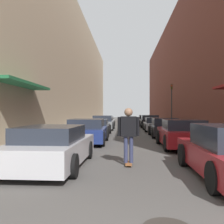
{
  "coord_description": "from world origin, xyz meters",
  "views": [
    {
      "loc": [
        -0.26,
        -1.33,
        1.64
      ],
      "look_at": [
        -0.99,
        12.65,
        1.66
      ],
      "focal_mm": 40.0,
      "sensor_mm": 36.0,
      "label": 1
    }
  ],
  "objects_px": {
    "parked_car_left_1": "(87,131)",
    "parked_car_right_3": "(154,124)",
    "parked_car_left_3": "(103,123)",
    "traffic_light": "(172,102)",
    "parked_car_right_5": "(145,120)",
    "skateboarder": "(128,130)",
    "parked_car_right_2": "(164,128)",
    "parked_car_left_0": "(53,147)",
    "parked_car_right_4": "(150,121)",
    "parked_car_right_1": "(182,134)",
    "parked_car_left_2": "(96,127)",
    "parked_car_left_4": "(106,121)"
  },
  "relations": [
    {
      "from": "parked_car_left_1",
      "to": "parked_car_right_3",
      "type": "xyz_separation_m",
      "value": [
        4.57,
        8.88,
        -0.05
      ]
    },
    {
      "from": "parked_car_left_3",
      "to": "traffic_light",
      "type": "bearing_deg",
      "value": -11.52
    },
    {
      "from": "parked_car_left_1",
      "to": "parked_car_left_3",
      "type": "bearing_deg",
      "value": 90.43
    },
    {
      "from": "parked_car_right_5",
      "to": "skateboarder",
      "type": "relative_size",
      "value": 2.24
    },
    {
      "from": "parked_car_right_2",
      "to": "traffic_light",
      "type": "relative_size",
      "value": 1.01
    },
    {
      "from": "parked_car_left_0",
      "to": "parked_car_left_1",
      "type": "bearing_deg",
      "value": 88.12
    },
    {
      "from": "parked_car_right_4",
      "to": "skateboarder",
      "type": "bearing_deg",
      "value": -97.44
    },
    {
      "from": "parked_car_right_1",
      "to": "skateboarder",
      "type": "bearing_deg",
      "value": -122.71
    },
    {
      "from": "parked_car_left_3",
      "to": "parked_car_right_4",
      "type": "distance_m",
      "value": 6.16
    },
    {
      "from": "parked_car_right_3",
      "to": "parked_car_left_2",
      "type": "bearing_deg",
      "value": -138.0
    },
    {
      "from": "parked_car_left_1",
      "to": "parked_car_right_5",
      "type": "xyz_separation_m",
      "value": [
        4.62,
        19.4,
        -0.01
      ]
    },
    {
      "from": "parked_car_left_4",
      "to": "parked_car_right_1",
      "type": "bearing_deg",
      "value": -74.44
    },
    {
      "from": "parked_car_left_3",
      "to": "traffic_light",
      "type": "relative_size",
      "value": 1.07
    },
    {
      "from": "parked_car_right_2",
      "to": "parked_car_right_5",
      "type": "xyz_separation_m",
      "value": [
        -0.02,
        15.57,
        0.02
      ]
    },
    {
      "from": "skateboarder",
      "to": "parked_car_right_4",
      "type": "bearing_deg",
      "value": 82.56
    },
    {
      "from": "parked_car_left_0",
      "to": "traffic_light",
      "type": "xyz_separation_m",
      "value": [
        6.29,
        14.8,
        1.95
      ]
    },
    {
      "from": "parked_car_right_4",
      "to": "skateboarder",
      "type": "relative_size",
      "value": 2.61
    },
    {
      "from": "parked_car_left_0",
      "to": "parked_car_left_2",
      "type": "height_order",
      "value": "parked_car_left_0"
    },
    {
      "from": "parked_car_left_2",
      "to": "parked_car_right_5",
      "type": "height_order",
      "value": "parked_car_right_5"
    },
    {
      "from": "parked_car_right_2",
      "to": "skateboarder",
      "type": "distance_m",
      "value": 9.51
    },
    {
      "from": "parked_car_right_2",
      "to": "traffic_light",
      "type": "bearing_deg",
      "value": 74.6
    },
    {
      "from": "parked_car_left_1",
      "to": "parked_car_left_4",
      "type": "distance_m",
      "value": 16.09
    },
    {
      "from": "parked_car_left_4",
      "to": "parked_car_left_3",
      "type": "bearing_deg",
      "value": -88.64
    },
    {
      "from": "parked_car_right_4",
      "to": "traffic_light",
      "type": "bearing_deg",
      "value": -74.6
    },
    {
      "from": "parked_car_left_2",
      "to": "parked_car_left_3",
      "type": "bearing_deg",
      "value": 90.14
    },
    {
      "from": "parked_car_left_3",
      "to": "parked_car_left_4",
      "type": "distance_m",
      "value": 5.7
    },
    {
      "from": "parked_car_left_2",
      "to": "parked_car_right_2",
      "type": "distance_m",
      "value": 4.79
    },
    {
      "from": "parked_car_left_0",
      "to": "parked_car_left_3",
      "type": "height_order",
      "value": "parked_car_left_3"
    },
    {
      "from": "parked_car_left_0",
      "to": "parked_car_right_1",
      "type": "xyz_separation_m",
      "value": [
        4.84,
        4.3,
        0.04
      ]
    },
    {
      "from": "parked_car_right_3",
      "to": "traffic_light",
      "type": "xyz_separation_m",
      "value": [
        1.53,
        0.25,
        1.97
      ]
    },
    {
      "from": "skateboarder",
      "to": "parked_car_left_0",
      "type": "bearing_deg",
      "value": -171.52
    },
    {
      "from": "parked_car_right_2",
      "to": "traffic_light",
      "type": "distance_m",
      "value": 5.84
    },
    {
      "from": "parked_car_left_1",
      "to": "skateboarder",
      "type": "relative_size",
      "value": 2.24
    },
    {
      "from": "parked_car_left_2",
      "to": "skateboarder",
      "type": "height_order",
      "value": "skateboarder"
    },
    {
      "from": "parked_car_left_1",
      "to": "parked_car_right_2",
      "type": "xyz_separation_m",
      "value": [
        4.64,
        3.82,
        -0.02
      ]
    },
    {
      "from": "traffic_light",
      "to": "parked_car_left_3",
      "type": "bearing_deg",
      "value": 168.48
    },
    {
      "from": "traffic_light",
      "to": "parked_car_left_1",
      "type": "bearing_deg",
      "value": -123.75
    },
    {
      "from": "parked_car_right_1",
      "to": "parked_car_right_2",
      "type": "xyz_separation_m",
      "value": [
        -0.01,
        5.2,
        -0.04
      ]
    },
    {
      "from": "parked_car_left_3",
      "to": "skateboarder",
      "type": "relative_size",
      "value": 2.4
    },
    {
      "from": "parked_car_left_1",
      "to": "parked_car_right_5",
      "type": "distance_m",
      "value": 19.94
    },
    {
      "from": "parked_car_left_1",
      "to": "parked_car_right_5",
      "type": "relative_size",
      "value": 1.0
    },
    {
      "from": "parked_car_left_0",
      "to": "parked_car_right_5",
      "type": "distance_m",
      "value": 25.52
    },
    {
      "from": "parked_car_right_2",
      "to": "parked_car_right_3",
      "type": "bearing_deg",
      "value": 90.77
    },
    {
      "from": "parked_car_left_2",
      "to": "parked_car_left_3",
      "type": "relative_size",
      "value": 0.95
    },
    {
      "from": "parked_car_left_0",
      "to": "parked_car_right_3",
      "type": "bearing_deg",
      "value": 71.9
    },
    {
      "from": "parked_car_left_1",
      "to": "traffic_light",
      "type": "height_order",
      "value": "traffic_light"
    },
    {
      "from": "parked_car_right_1",
      "to": "parked_car_right_4",
      "type": "height_order",
      "value": "parked_car_right_4"
    },
    {
      "from": "parked_car_left_0",
      "to": "parked_car_right_5",
      "type": "bearing_deg",
      "value": 79.15
    },
    {
      "from": "parked_car_left_0",
      "to": "parked_car_right_5",
      "type": "xyz_separation_m",
      "value": [
        4.81,
        25.07,
        0.03
      ]
    },
    {
      "from": "parked_car_right_2",
      "to": "parked_car_right_1",
      "type": "bearing_deg",
      "value": -89.88
    }
  ]
}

